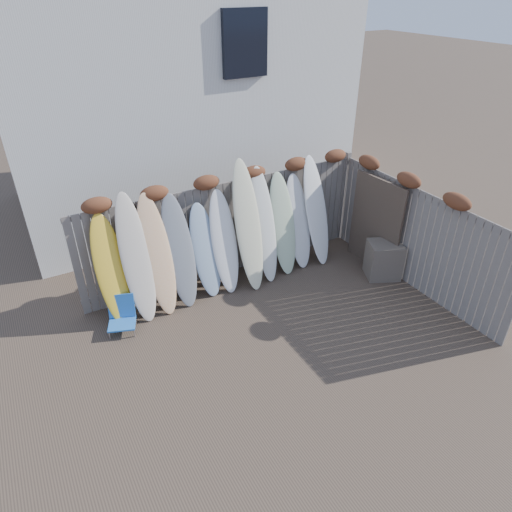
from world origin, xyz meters
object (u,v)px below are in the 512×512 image
wooden_crate (384,260)px  surfboard_0 (112,271)px  lattice_panel (376,224)px  beach_chair (122,315)px

wooden_crate → surfboard_0: 5.34m
lattice_panel → wooden_crate: bearing=-106.6°
beach_chair → surfboard_0: size_ratio=0.30×
beach_chair → wooden_crate: size_ratio=0.80×
wooden_crate → lattice_panel: (0.10, 0.48, 0.59)m
beach_chair → wooden_crate: wooden_crate is taller
wooden_crate → surfboard_0: bearing=165.3°
beach_chair → wooden_crate: 5.26m
beach_chair → surfboard_0: (0.03, 0.33, 0.71)m
beach_chair → surfboard_0: bearing=84.4°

